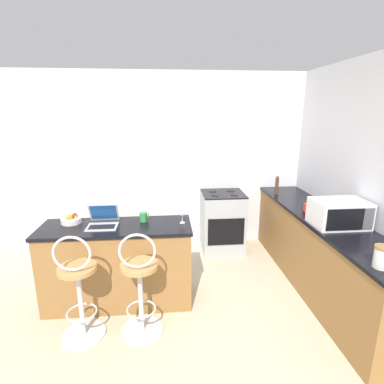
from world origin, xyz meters
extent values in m
plane|color=#BCAD8E|center=(0.00, 0.00, 0.00)|extent=(20.00, 20.00, 0.00)
cube|color=silver|center=(0.00, 2.29, 1.30)|extent=(12.00, 0.06, 2.60)
cube|color=olive|center=(-0.46, 0.78, 0.43)|extent=(1.53, 0.52, 0.85)
cube|color=black|center=(-0.46, 0.78, 0.87)|extent=(1.56, 0.55, 0.03)
cube|color=olive|center=(1.84, 0.88, 0.43)|extent=(0.57, 2.76, 0.85)
cube|color=black|center=(1.84, 0.88, 0.87)|extent=(0.60, 2.79, 0.03)
cylinder|color=silver|center=(-0.74, 0.28, 0.01)|extent=(0.40, 0.40, 0.02)
cylinder|color=silver|center=(-0.74, 0.28, 0.35)|extent=(0.04, 0.04, 0.67)
torus|color=silver|center=(-0.74, 0.28, 0.24)|extent=(0.28, 0.28, 0.02)
cylinder|color=#B7844C|center=(-0.74, 0.28, 0.69)|extent=(0.34, 0.34, 0.04)
torus|color=silver|center=(-0.74, 0.18, 0.88)|extent=(0.32, 0.02, 0.32)
cylinder|color=silver|center=(-0.19, 0.28, 0.01)|extent=(0.40, 0.40, 0.02)
cylinder|color=silver|center=(-0.19, 0.28, 0.35)|extent=(0.04, 0.04, 0.67)
torus|color=silver|center=(-0.19, 0.28, 0.24)|extent=(0.28, 0.28, 0.02)
cylinder|color=#B7844C|center=(-0.19, 0.28, 0.69)|extent=(0.34, 0.34, 0.04)
torus|color=silver|center=(-0.19, 0.18, 0.88)|extent=(0.32, 0.02, 0.32)
cube|color=#B7BABF|center=(-0.59, 0.75, 0.89)|extent=(0.30, 0.23, 0.01)
cube|color=black|center=(-0.59, 0.73, 0.90)|extent=(0.26, 0.13, 0.00)
cube|color=#B7BABF|center=(-0.59, 0.88, 1.01)|extent=(0.30, 0.10, 0.20)
cube|color=#19478C|center=(-0.59, 0.88, 1.01)|extent=(0.27, 0.08, 0.17)
cube|color=silver|center=(1.83, 0.58, 1.02)|extent=(0.53, 0.37, 0.27)
cube|color=black|center=(1.79, 0.39, 1.02)|extent=(0.37, 0.01, 0.22)
cube|color=#4C4C51|center=(2.03, 0.39, 1.02)|extent=(0.11, 0.01, 0.22)
cube|color=#9EA3A8|center=(0.89, 1.96, 0.43)|extent=(0.61, 0.57, 0.87)
cube|color=black|center=(0.89, 1.67, 0.40)|extent=(0.52, 0.01, 0.39)
cube|color=black|center=(0.89, 1.96, 0.88)|extent=(0.61, 0.57, 0.02)
cylinder|color=black|center=(0.76, 1.85, 0.89)|extent=(0.11, 0.11, 0.01)
cylinder|color=black|center=(1.03, 1.85, 0.89)|extent=(0.11, 0.11, 0.01)
cylinder|color=black|center=(0.76, 2.07, 0.89)|extent=(0.11, 0.11, 0.01)
cylinder|color=black|center=(1.03, 2.07, 0.89)|extent=(0.11, 0.11, 0.01)
cylinder|color=#338447|center=(-0.18, 0.89, 0.94)|extent=(0.08, 0.08, 0.10)
torus|color=#338447|center=(-0.13, 0.89, 0.94)|extent=(0.01, 0.06, 0.06)
cylinder|color=white|center=(1.98, 1.21, 0.94)|extent=(0.08, 0.08, 0.10)
torus|color=white|center=(2.04, 1.21, 0.95)|extent=(0.01, 0.07, 0.07)
cylinder|color=red|center=(1.72, 1.07, 0.94)|extent=(0.07, 0.07, 0.09)
torus|color=red|center=(1.77, 1.07, 0.94)|extent=(0.01, 0.06, 0.06)
cylinder|color=#4C2D19|center=(1.64, 1.83, 1.01)|extent=(0.05, 0.05, 0.23)
sphere|color=#4C2D19|center=(1.64, 1.83, 1.14)|extent=(0.04, 0.04, 0.04)
cylinder|color=silver|center=(0.23, 0.80, 0.89)|extent=(0.06, 0.06, 0.00)
cylinder|color=silver|center=(0.23, 0.80, 0.93)|extent=(0.01, 0.01, 0.08)
sphere|color=silver|center=(0.23, 0.80, 1.00)|extent=(0.08, 0.08, 0.08)
cylinder|color=silver|center=(-0.94, 0.91, 0.92)|extent=(0.21, 0.21, 0.05)
sphere|color=red|center=(-0.91, 0.93, 0.96)|extent=(0.06, 0.06, 0.06)
sphere|color=orange|center=(-0.95, 0.87, 0.96)|extent=(0.07, 0.07, 0.07)
sphere|color=#66B233|center=(-0.91, 0.92, 0.96)|extent=(0.06, 0.06, 0.06)
cylinder|color=silver|center=(1.67, -0.28, 0.97)|extent=(0.12, 0.12, 0.15)
cylinder|color=olive|center=(1.67, -0.28, 1.05)|extent=(0.12, 0.12, 0.02)
camera|label=1|loc=(0.06, -2.18, 2.03)|focal=28.00mm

